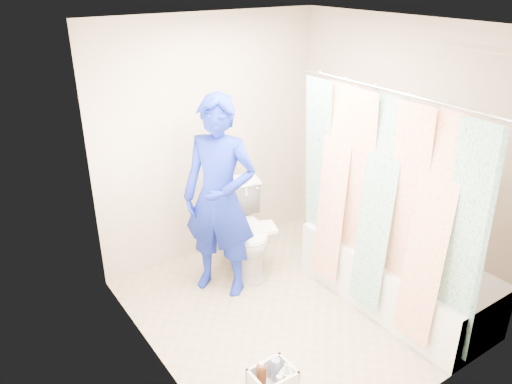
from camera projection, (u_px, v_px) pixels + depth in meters
floor at (289, 309)px, 4.40m from camera, size 2.60×2.60×0.00m
ceiling at (299, 24)px, 3.41m from camera, size 2.40×2.60×0.02m
wall_back at (211, 141)px, 4.88m from camera, size 2.40×0.02×2.40m
wall_front at (431, 258)px, 2.93m from camera, size 2.40×0.02×2.40m
wall_left at (151, 226)px, 3.28m from camera, size 0.02×2.60×2.40m
wall_right at (397, 155)px, 4.52m from camera, size 0.02×2.60×2.40m
bathtub at (396, 275)px, 4.41m from camera, size 0.70×1.75×0.50m
curtain_rod at (391, 91)px, 3.54m from camera, size 0.02×1.90×0.02m
shower_curtain at (378, 208)px, 3.93m from camera, size 0.06×1.75×1.80m
toilet at (245, 230)px, 4.85m from camera, size 0.71×0.93×0.83m
tank_lid at (249, 230)px, 4.70m from camera, size 0.56×0.38×0.04m
tank_internals at (235, 184)px, 4.87m from camera, size 0.20×0.10×0.27m
plumber at (220, 198)px, 4.33m from camera, size 0.75×0.80×1.83m
cleaning_caddy at (274, 381)px, 3.53m from camera, size 0.30×0.24×0.23m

